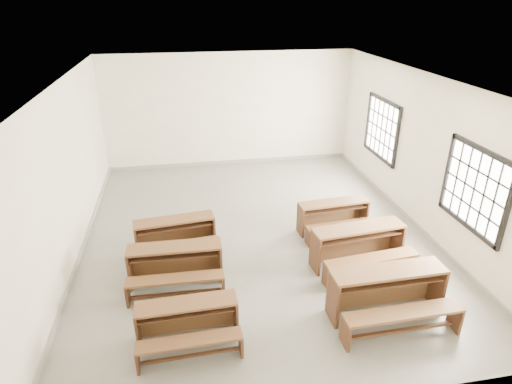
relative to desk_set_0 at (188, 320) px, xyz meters
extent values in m
plane|color=slate|center=(1.49, 2.77, -0.38)|extent=(8.50, 8.50, 0.00)
cube|color=white|center=(1.49, 2.77, 2.80)|extent=(7.00, 8.50, 0.05)
cube|color=beige|center=(1.49, 7.00, 1.22)|extent=(7.00, 0.05, 3.20)
cube|color=beige|center=(1.49, -1.45, 1.22)|extent=(7.00, 0.05, 3.20)
cube|color=beige|center=(-1.98, 2.77, 1.22)|extent=(0.05, 8.50, 3.20)
cube|color=beige|center=(4.97, 2.77, 1.22)|extent=(0.05, 8.50, 3.20)
cube|color=gray|center=(1.49, 7.00, -0.33)|extent=(7.00, 0.04, 0.10)
cube|color=gray|center=(-1.99, 2.77, -0.33)|extent=(0.04, 8.50, 0.10)
cube|color=gray|center=(4.97, 2.77, -0.33)|extent=(0.04, 8.50, 0.10)
cube|color=white|center=(4.96, 0.97, 1.22)|extent=(0.02, 1.50, 1.30)
cube|color=black|center=(4.94, 0.97, 1.91)|extent=(0.06, 1.62, 0.08)
cube|color=black|center=(4.94, 0.97, 0.53)|extent=(0.06, 1.62, 0.08)
cube|color=black|center=(4.94, 0.18, 1.22)|extent=(0.06, 0.08, 1.46)
cube|color=black|center=(4.94, 1.76, 1.22)|extent=(0.06, 0.08, 1.46)
cube|color=white|center=(4.96, 4.57, 1.22)|extent=(0.02, 1.50, 1.30)
cube|color=black|center=(4.94, 4.57, 1.91)|extent=(0.06, 1.62, 0.08)
cube|color=black|center=(4.94, 4.57, 0.53)|extent=(0.06, 1.62, 0.08)
cube|color=black|center=(4.94, 3.78, 1.22)|extent=(0.06, 0.08, 1.46)
cube|color=black|center=(4.94, 5.36, 1.22)|extent=(0.06, 0.08, 1.46)
cube|color=brown|center=(0.00, 0.05, 0.25)|extent=(1.45, 0.40, 0.04)
cube|color=brown|center=(-0.01, 0.21, -0.07)|extent=(1.44, 0.08, 0.61)
cube|color=#462818|center=(-0.70, 0.03, -0.07)|extent=(0.05, 0.36, 0.61)
cube|color=#462818|center=(0.70, 0.07, -0.07)|extent=(0.05, 0.36, 0.61)
cube|color=#462818|center=(0.00, 0.03, 0.13)|extent=(1.34, 0.31, 0.02)
cube|color=brown|center=(0.01, -0.39, -0.02)|extent=(1.45, 0.30, 0.04)
cube|color=#462818|center=(-0.69, -0.42, -0.21)|extent=(0.04, 0.25, 0.34)
cube|color=#462818|center=(0.71, -0.37, -0.21)|extent=(0.04, 0.25, 0.34)
cube|color=#462818|center=(0.01, -0.39, -0.29)|extent=(1.33, 0.09, 0.04)
cube|color=brown|center=(-0.15, 1.47, 0.32)|extent=(1.61, 0.44, 0.04)
cube|color=brown|center=(-0.15, 1.65, -0.04)|extent=(1.60, 0.08, 0.68)
cube|color=#462818|center=(-0.93, 1.49, -0.04)|extent=(0.05, 0.40, 0.68)
cube|color=#462818|center=(0.62, 1.46, -0.04)|extent=(0.05, 0.40, 0.68)
cube|color=#462818|center=(-0.15, 1.46, 0.18)|extent=(1.48, 0.34, 0.02)
cube|color=brown|center=(-0.17, 0.99, 0.02)|extent=(1.60, 0.32, 0.04)
cube|color=#462818|center=(-0.94, 1.01, -0.19)|extent=(0.05, 0.28, 0.38)
cube|color=#462818|center=(0.61, 0.97, -0.19)|extent=(0.05, 0.28, 0.38)
cube|color=#462818|center=(-0.17, 0.99, -0.28)|extent=(1.48, 0.09, 0.04)
cube|color=brown|center=(-0.15, 2.50, 0.29)|extent=(1.56, 0.56, 0.04)
cube|color=brown|center=(-0.17, 2.67, -0.05)|extent=(1.52, 0.22, 0.65)
cube|color=#462818|center=(-0.89, 2.41, -0.05)|extent=(0.08, 0.38, 0.65)
cube|color=#462818|center=(0.59, 2.59, -0.05)|extent=(0.08, 0.38, 0.65)
cube|color=#462818|center=(-0.15, 2.48, 0.16)|extent=(1.44, 0.45, 0.02)
cube|color=brown|center=(-0.10, 2.03, 0.00)|extent=(1.55, 0.44, 0.04)
cube|color=#462818|center=(-0.84, 1.95, -0.20)|extent=(0.07, 0.27, 0.36)
cube|color=#462818|center=(0.64, 2.12, -0.20)|extent=(0.07, 0.27, 0.36)
cube|color=#462818|center=(-0.10, 2.03, -0.28)|extent=(1.41, 0.21, 0.04)
cube|color=brown|center=(3.06, 0.07, 0.40)|extent=(1.80, 0.48, 0.04)
cube|color=brown|center=(3.06, 0.27, 0.00)|extent=(1.79, 0.08, 0.76)
cube|color=#462818|center=(2.19, 0.05, 0.00)|extent=(0.05, 0.45, 0.76)
cube|color=#462818|center=(3.93, 0.09, 0.00)|extent=(0.05, 0.45, 0.76)
cube|color=#462818|center=(3.06, 0.05, 0.25)|extent=(1.66, 0.37, 0.02)
cube|color=brown|center=(3.07, -0.48, 0.07)|extent=(1.79, 0.35, 0.04)
cube|color=#462818|center=(2.20, -0.49, -0.17)|extent=(0.05, 0.31, 0.42)
cube|color=#462818|center=(3.94, -0.46, -0.17)|extent=(0.05, 0.31, 0.42)
cube|color=#462818|center=(3.07, -0.48, -0.27)|extent=(1.65, 0.09, 0.04)
cube|color=brown|center=(3.16, 1.45, 0.37)|extent=(1.76, 0.61, 0.04)
cube|color=brown|center=(3.14, 1.64, -0.01)|extent=(1.72, 0.22, 0.73)
cube|color=#462818|center=(2.32, 1.36, -0.01)|extent=(0.09, 0.43, 0.73)
cube|color=#462818|center=(3.99, 1.54, -0.01)|extent=(0.09, 0.43, 0.73)
cube|color=#462818|center=(3.16, 1.43, 0.22)|extent=(1.62, 0.49, 0.02)
cube|color=brown|center=(3.21, 0.93, 0.05)|extent=(1.74, 0.48, 0.04)
cube|color=#462818|center=(2.38, 0.84, -0.17)|extent=(0.07, 0.30, 0.41)
cube|color=#462818|center=(4.05, 1.01, -0.17)|extent=(0.07, 0.30, 0.41)
cube|color=#462818|center=(3.21, 0.93, -0.27)|extent=(1.59, 0.22, 0.04)
cube|color=brown|center=(3.14, 2.72, 0.27)|extent=(1.51, 0.49, 0.04)
cube|color=brown|center=(3.12, 2.88, -0.06)|extent=(1.48, 0.16, 0.63)
cube|color=#462818|center=(2.41, 2.66, -0.06)|extent=(0.07, 0.37, 0.63)
cube|color=#462818|center=(3.86, 2.77, -0.06)|extent=(0.07, 0.37, 0.63)
cube|color=#462818|center=(3.14, 2.70, 0.14)|extent=(1.39, 0.39, 0.02)
cube|color=brown|center=(3.17, 2.26, -0.01)|extent=(1.50, 0.38, 0.04)
cube|color=#462818|center=(2.45, 2.20, -0.20)|extent=(0.06, 0.26, 0.35)
cube|color=#462818|center=(3.89, 2.32, -0.20)|extent=(0.06, 0.26, 0.35)
cube|color=#462818|center=(3.17, 2.26, -0.28)|extent=(1.37, 0.16, 0.04)
camera|label=1|loc=(0.12, -4.86, 4.24)|focal=30.00mm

